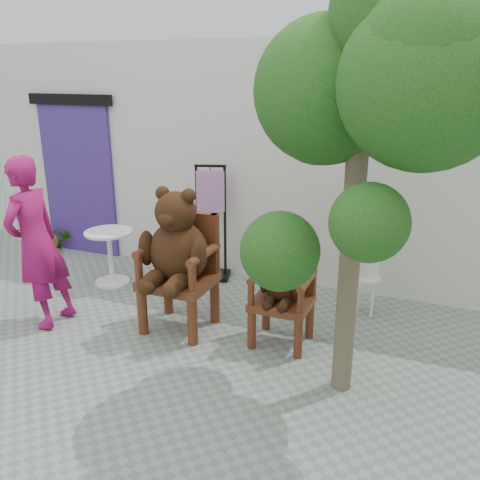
{
  "coord_description": "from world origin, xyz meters",
  "views": [
    {
      "loc": [
        1.99,
        -3.33,
        2.61
      ],
      "look_at": [
        0.08,
        1.31,
        0.95
      ],
      "focal_mm": 38.0,
      "sensor_mm": 36.0,
      "label": 1
    }
  ],
  "objects_px": {
    "stool_bucket": "(368,260)",
    "tree": "(386,72)",
    "chair_big": "(178,251)",
    "cafe_table": "(110,251)",
    "chair_small": "(283,286)",
    "display_stand": "(211,236)",
    "person": "(36,243)"
  },
  "relations": [
    {
      "from": "display_stand",
      "to": "tree",
      "type": "bearing_deg",
      "value": -55.37
    },
    {
      "from": "cafe_table",
      "to": "stool_bucket",
      "type": "distance_m",
      "value": 3.2
    },
    {
      "from": "person",
      "to": "display_stand",
      "type": "xyz_separation_m",
      "value": [
        1.16,
        1.82,
        -0.32
      ]
    },
    {
      "from": "person",
      "to": "display_stand",
      "type": "height_order",
      "value": "person"
    },
    {
      "from": "cafe_table",
      "to": "stool_bucket",
      "type": "height_order",
      "value": "stool_bucket"
    },
    {
      "from": "display_stand",
      "to": "chair_big",
      "type": "bearing_deg",
      "value": -94.7
    },
    {
      "from": "chair_big",
      "to": "tree",
      "type": "bearing_deg",
      "value": -13.21
    },
    {
      "from": "display_stand",
      "to": "chair_small",
      "type": "bearing_deg",
      "value": -58.36
    },
    {
      "from": "chair_big",
      "to": "stool_bucket",
      "type": "height_order",
      "value": "chair_big"
    },
    {
      "from": "chair_big",
      "to": "tree",
      "type": "height_order",
      "value": "tree"
    },
    {
      "from": "chair_small",
      "to": "stool_bucket",
      "type": "xyz_separation_m",
      "value": [
        0.67,
        0.95,
        0.04
      ]
    },
    {
      "from": "stool_bucket",
      "to": "tree",
      "type": "height_order",
      "value": "tree"
    },
    {
      "from": "chair_big",
      "to": "stool_bucket",
      "type": "distance_m",
      "value": 2.08
    },
    {
      "from": "chair_small",
      "to": "tree",
      "type": "relative_size",
      "value": 0.28
    },
    {
      "from": "chair_small",
      "to": "tree",
      "type": "bearing_deg",
      "value": -33.98
    },
    {
      "from": "cafe_table",
      "to": "display_stand",
      "type": "relative_size",
      "value": 0.47
    },
    {
      "from": "display_stand",
      "to": "tree",
      "type": "relative_size",
      "value": 0.42
    },
    {
      "from": "cafe_table",
      "to": "tree",
      "type": "relative_size",
      "value": 0.2
    },
    {
      "from": "chair_small",
      "to": "person",
      "type": "height_order",
      "value": "person"
    },
    {
      "from": "chair_big",
      "to": "cafe_table",
      "type": "height_order",
      "value": "chair_big"
    },
    {
      "from": "person",
      "to": "stool_bucket",
      "type": "height_order",
      "value": "person"
    },
    {
      "from": "cafe_table",
      "to": "tree",
      "type": "xyz_separation_m",
      "value": [
        3.39,
        -1.19,
        2.17
      ]
    },
    {
      "from": "chair_big",
      "to": "person",
      "type": "xyz_separation_m",
      "value": [
        -1.44,
        -0.44,
        0.04
      ]
    },
    {
      "from": "chair_small",
      "to": "chair_big",
      "type": "bearing_deg",
      "value": -173.2
    },
    {
      "from": "chair_small",
      "to": "cafe_table",
      "type": "xyz_separation_m",
      "value": [
        -2.51,
        0.59,
        -0.16
      ]
    },
    {
      "from": "stool_bucket",
      "to": "chair_big",
      "type": "bearing_deg",
      "value": -148.56
    },
    {
      "from": "tree",
      "to": "person",
      "type": "bearing_deg",
      "value": 179.56
    },
    {
      "from": "chair_small",
      "to": "stool_bucket",
      "type": "bearing_deg",
      "value": 54.9
    },
    {
      "from": "cafe_table",
      "to": "tree",
      "type": "distance_m",
      "value": 4.2
    },
    {
      "from": "chair_big",
      "to": "tree",
      "type": "xyz_separation_m",
      "value": [
        1.99,
        -0.47,
        1.75
      ]
    },
    {
      "from": "chair_small",
      "to": "display_stand",
      "type": "distance_m",
      "value": 1.86
    },
    {
      "from": "cafe_table",
      "to": "chair_small",
      "type": "bearing_deg",
      "value": -13.3
    }
  ]
}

